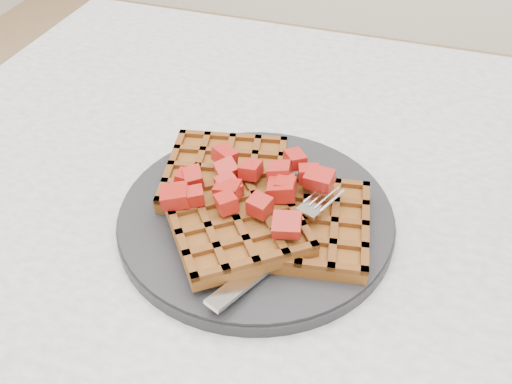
% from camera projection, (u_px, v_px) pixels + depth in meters
% --- Properties ---
extents(table, '(1.20, 0.80, 0.75)m').
position_uv_depth(table, '(404.00, 306.00, 0.63)').
color(table, silver).
rests_on(table, ground).
extents(plate, '(0.27, 0.27, 0.02)m').
position_uv_depth(plate, '(256.00, 217.00, 0.56)').
color(plate, black).
rests_on(plate, table).
extents(waffles, '(0.23, 0.22, 0.03)m').
position_uv_depth(waffles, '(255.00, 205.00, 0.54)').
color(waffles, brown).
rests_on(waffles, plate).
extents(strawberry_pile, '(0.15, 0.15, 0.02)m').
position_uv_depth(strawberry_pile, '(256.00, 181.00, 0.52)').
color(strawberry_pile, '#8B0907').
rests_on(strawberry_pile, waffles).
extents(fork, '(0.09, 0.18, 0.02)m').
position_uv_depth(fork, '(287.00, 244.00, 0.51)').
color(fork, silver).
rests_on(fork, plate).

